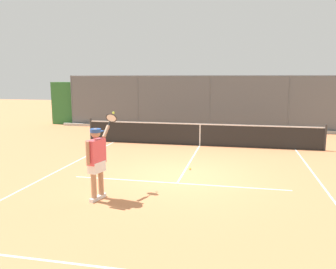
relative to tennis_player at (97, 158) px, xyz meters
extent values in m
plane|color=#C67A4C|center=(-1.66, -2.36, -1.04)|extent=(60.00, 60.00, 0.00)
cube|color=white|center=(-1.66, -1.64, -1.03)|extent=(6.14, 0.05, 0.01)
cube|color=white|center=(-5.60, -2.13, -1.03)|extent=(0.05, 9.89, 0.01)
cube|color=white|center=(2.28, -2.13, -1.03)|extent=(0.05, 9.89, 0.01)
cube|color=white|center=(-1.66, -4.36, -1.03)|extent=(0.05, 5.44, 0.01)
cylinder|color=#565B60|center=(-5.85, -11.73, 0.47)|extent=(0.07, 0.07, 3.02)
cylinder|color=#565B60|center=(-1.66, -11.73, 0.47)|extent=(0.07, 0.07, 3.02)
cylinder|color=#565B60|center=(2.53, -11.73, 0.47)|extent=(0.07, 0.07, 3.02)
cylinder|color=#565B60|center=(6.72, -11.73, 0.47)|extent=(0.07, 0.07, 3.02)
cylinder|color=#565B60|center=(-1.66, -11.73, 1.94)|extent=(16.76, 0.05, 0.05)
cube|color=#565B60|center=(-1.66, -11.73, 0.47)|extent=(16.76, 0.02, 3.02)
cube|color=#2D6B33|center=(-1.66, -12.38, 0.27)|extent=(19.76, 0.90, 2.62)
cube|color=#ADADA8|center=(-1.66, -11.55, -0.96)|extent=(17.76, 0.18, 0.15)
cylinder|color=#2D2D2D|center=(-6.71, -7.08, -0.50)|extent=(0.09, 0.09, 1.07)
cylinder|color=#2D2D2D|center=(3.39, -7.08, -0.50)|extent=(0.09, 0.09, 1.07)
cube|color=black|center=(-1.66, -7.08, -0.58)|extent=(10.02, 0.02, 0.91)
cube|color=white|center=(-1.66, -7.08, -0.10)|extent=(10.02, 0.04, 0.05)
cube|color=white|center=(-1.66, -7.08, -0.58)|extent=(0.05, 0.04, 0.91)
cube|color=silver|center=(0.03, 0.15, -0.99)|extent=(0.17, 0.28, 0.09)
cylinder|color=#A87A5B|center=(0.03, 0.15, -0.54)|extent=(0.13, 0.13, 0.81)
cube|color=silver|center=(-0.03, -0.11, -0.99)|extent=(0.17, 0.28, 0.09)
cylinder|color=#A87A5B|center=(-0.03, -0.11, -0.54)|extent=(0.13, 0.13, 0.81)
cube|color=white|center=(0.00, 0.02, -0.22)|extent=(0.32, 0.47, 0.26)
cube|color=#DB4C56|center=(0.00, 0.02, 0.16)|extent=(0.33, 0.54, 0.59)
cylinder|color=#A87A5B|center=(0.08, 0.31, 0.18)|extent=(0.08, 0.08, 0.54)
cylinder|color=#A87A5B|center=(-0.07, -0.44, 0.56)|extent=(0.10, 0.40, 0.30)
sphere|color=#A87A5B|center=(0.00, 0.02, 0.60)|extent=(0.22, 0.22, 0.22)
cylinder|color=#284C93|center=(0.00, 0.02, 0.66)|extent=(0.31, 0.31, 0.08)
cube|color=#284C93|center=(-0.03, -0.10, 0.63)|extent=(0.23, 0.24, 0.02)
cylinder|color=black|center=(-0.06, -0.69, 0.73)|extent=(0.04, 0.17, 0.13)
torus|color=black|center=(-0.05, -0.88, 0.85)|extent=(0.30, 0.19, 0.26)
cylinder|color=silver|center=(-0.05, -0.88, 0.85)|extent=(0.25, 0.15, 0.21)
sphere|color=#C1D138|center=(-0.04, -1.06, 0.97)|extent=(0.07, 0.07, 0.07)
sphere|color=#CCDB33|center=(-1.80, -3.12, -1.00)|extent=(0.07, 0.07, 0.07)
camera|label=1|loc=(-3.30, 7.42, 1.91)|focal=36.51mm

